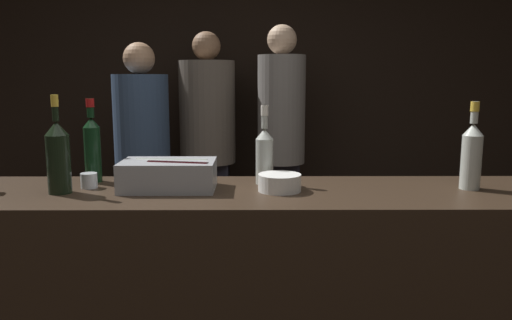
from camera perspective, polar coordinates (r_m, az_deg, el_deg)
wall_back_chalkboard at (r=4.17m, az=-0.16°, el=8.45°), size 6.40×0.06×2.80m
bar_counter at (r=2.18m, az=0.00°, el=-16.75°), size 2.46×0.59×1.02m
ice_bin_with_bottles at (r=2.05m, az=-9.85°, el=-1.56°), size 0.38×0.23×0.12m
bowl_white at (r=1.99m, az=2.72°, el=-2.53°), size 0.17×0.17×0.07m
candle_votive at (r=2.16m, az=-18.54°, el=-2.23°), size 0.07×0.07×0.06m
white_wine_bottle at (r=2.11m, az=0.98°, el=0.82°), size 0.07×0.07×0.34m
champagne_bottle at (r=2.08m, az=-21.68°, el=0.48°), size 0.09×0.09×0.38m
rose_wine_bottle at (r=2.19m, az=23.42°, el=0.68°), size 0.08×0.08×0.36m
red_wine_bottle_burgundy at (r=2.26m, az=-18.20°, el=1.46°), size 0.07×0.07×0.36m
person_in_hoodie at (r=3.62m, az=2.90°, el=2.51°), size 0.34×0.34×1.84m
person_blond_tee at (r=3.78m, az=-5.53°, el=2.20°), size 0.42×0.42×1.80m
person_grey_polo at (r=3.50m, az=-12.83°, el=0.55°), size 0.37×0.37×1.70m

